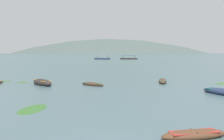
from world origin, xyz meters
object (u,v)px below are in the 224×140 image
at_px(ferry_1, 129,59).
at_px(rowboat_8, 163,81).
at_px(rowboat_0, 42,82).
at_px(rowboat_6, 223,92).
at_px(rowboat_7, 194,135).
at_px(rowboat_4, 93,84).
at_px(ferry_0, 102,59).

bearing_deg(ferry_1, rowboat_8, -90.78).
relative_size(rowboat_0, rowboat_6, 0.94).
bearing_deg(rowboat_6, rowboat_7, -119.22).
xyz_separation_m(rowboat_8, ferry_1, (1.53, 112.00, 0.25)).
relative_size(rowboat_7, ferry_1, 0.32).
bearing_deg(rowboat_0, rowboat_4, -4.80).
relative_size(rowboat_4, rowboat_7, 0.96).
bearing_deg(rowboat_7, ferry_1, 88.19).
xyz_separation_m(rowboat_4, rowboat_7, (6.59, -18.37, -0.00)).
distance_m(rowboat_0, ferry_0, 112.25).
distance_m(rowboat_4, ferry_0, 112.89).
distance_m(rowboat_7, ferry_1, 133.56).
bearing_deg(ferry_1, ferry_0, -171.52).
xyz_separation_m(rowboat_7, ferry_1, (4.22, 133.49, 0.29)).
relative_size(rowboat_4, rowboat_6, 0.70).
bearing_deg(rowboat_6, rowboat_0, 160.88).
bearing_deg(rowboat_7, rowboat_8, 82.85).
bearing_deg(rowboat_8, ferry_1, 89.22).
bearing_deg(rowboat_0, ferry_1, 81.45).
distance_m(rowboat_6, ferry_0, 120.47).
distance_m(rowboat_0, rowboat_8, 15.91).
height_order(rowboat_4, rowboat_6, rowboat_6).
relative_size(rowboat_4, ferry_1, 0.31).
distance_m(rowboat_0, rowboat_4, 6.44).
relative_size(rowboat_6, ferry_0, 0.50).
relative_size(rowboat_8, ferry_0, 0.47).
distance_m(rowboat_8, ferry_1, 112.01).
height_order(rowboat_0, ferry_0, ferry_0).
bearing_deg(ferry_0, rowboat_7, -84.99).
xyz_separation_m(rowboat_6, rowboat_8, (-4.05, 9.43, -0.03)).
bearing_deg(ferry_1, rowboat_6, -88.81).
distance_m(ferry_0, ferry_1, 15.89).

